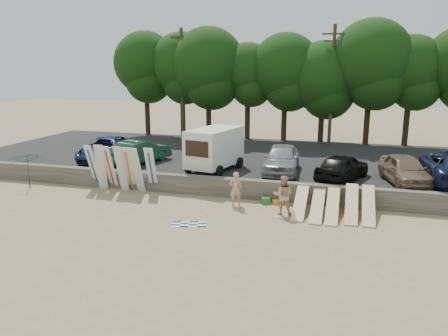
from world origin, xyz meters
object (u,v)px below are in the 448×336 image
at_px(car_2, 282,159).
at_px(beachgoer_b, 283,195).
at_px(box_trailer, 214,147).
at_px(cooler, 266,201).
at_px(car_0, 106,149).
at_px(car_3, 342,167).
at_px(car_4, 405,170).
at_px(beachgoer_a, 236,189).
at_px(car_1, 140,152).
at_px(beach_umbrella, 27,171).

height_order(car_2, beachgoer_b, car_2).
bearing_deg(box_trailer, car_2, 20.64).
bearing_deg(cooler, car_0, 135.26).
xyz_separation_m(car_2, car_3, (3.40, -0.84, -0.07)).
relative_size(box_trailer, car_0, 0.78).
bearing_deg(car_4, box_trailer, 165.66).
bearing_deg(beachgoer_a, car_1, -58.54).
bearing_deg(beachgoer_b, cooler, -59.99).
height_order(car_4, beach_umbrella, car_4).
distance_m(car_1, car_4, 15.56).
height_order(car_4, beachgoer_a, car_4).
bearing_deg(cooler, car_3, 16.29).
bearing_deg(car_0, beach_umbrella, -121.72).
bearing_deg(beach_umbrella, car_3, 13.19).
distance_m(box_trailer, beachgoer_a, 4.86).
bearing_deg(car_0, car_1, -15.02).
relative_size(car_3, cooler, 11.24).
xyz_separation_m(car_3, car_4, (3.14, 0.09, 0.02)).
height_order(car_3, beachgoer_a, car_3).
relative_size(car_1, beachgoer_a, 2.61).
bearing_deg(beachgoer_b, beachgoer_a, -22.76).
relative_size(car_0, car_4, 1.22).
distance_m(beachgoer_a, beach_umbrella, 11.92).
bearing_deg(car_1, car_0, 13.68).
bearing_deg(box_trailer, car_3, 10.34).
height_order(box_trailer, beachgoer_b, box_trailer).
bearing_deg(car_2, car_1, 176.15).
bearing_deg(car_2, car_3, -17.37).
distance_m(car_3, cooler, 4.89).
height_order(car_0, car_2, car_2).
xyz_separation_m(car_0, cooler, (11.35, -4.18, -1.28)).
bearing_deg(beach_umbrella, car_1, 47.40).
bearing_deg(car_4, beachgoer_a, -167.57).
bearing_deg(cooler, box_trailer, 112.92).
bearing_deg(beach_umbrella, box_trailer, 23.94).
height_order(box_trailer, car_2, box_trailer).
relative_size(beachgoer_a, cooler, 4.47).
xyz_separation_m(car_3, beach_umbrella, (-16.87, -3.95, -0.44)).
bearing_deg(car_1, car_4, -165.06).
distance_m(car_4, beach_umbrella, 20.41).
relative_size(car_0, beachgoer_b, 2.92).
xyz_separation_m(car_0, beachgoer_a, (9.98, -4.88, -0.60)).
distance_m(car_3, car_4, 3.14).
bearing_deg(beachgoer_a, cooler, -179.58).
distance_m(car_0, beachgoer_a, 11.13).
bearing_deg(box_trailer, beach_umbrella, -143.30).
height_order(car_0, car_4, car_4).
relative_size(box_trailer, car_3, 0.98).
bearing_deg(beachgoer_b, car_1, -36.24).
xyz_separation_m(car_1, beachgoer_a, (7.45, -4.69, -0.58)).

